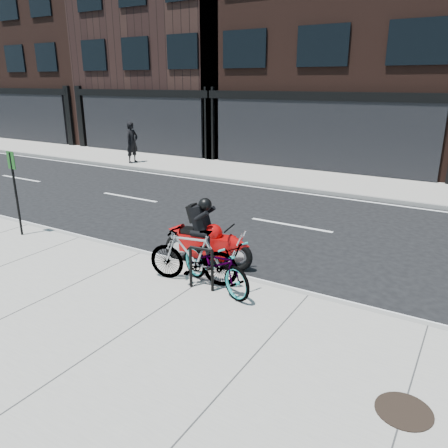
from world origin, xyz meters
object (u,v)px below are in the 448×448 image
Objects in this scene: bike_rack at (201,265)px; bicycle_rear at (193,256)px; motorcycle at (211,239)px; manhole_cover at (404,411)px; bicycle_front at (215,263)px; sign_post at (15,186)px; pedestrian at (132,142)px.

bicycle_rear is (-0.31, 0.17, 0.05)m from bike_rack.
motorcycle is 5.16m from manhole_cover.
bike_rack is 0.26m from bicycle_front.
bicycle_front is at bearing -63.77° from motorcycle.
bike_rack is at bearing 0.96° from sign_post.
pedestrian is at bearing 119.64° from sign_post.
bicycle_front is 5.84m from sign_post.
sign_post is at bearing -177.64° from motorcycle.
manhole_cover is at bearing -40.97° from motorcycle.
motorcycle reaches higher than manhole_cover.
bicycle_front reaches higher than manhole_cover.
bike_rack is 0.46× the size of bicycle_rear.
bicycle_rear is at bearing 2.67° from sign_post.
motorcycle is at bearing -178.17° from bicycle_rear.
bike_rack is at bearing 48.89° from bicycle_rear.
sign_post is (-5.01, -1.06, 0.77)m from motorcycle.
bike_rack is 1.37m from motorcycle.
manhole_cover is at bearing -126.98° from pedestrian.
bike_rack is at bearing -74.66° from motorcycle.
sign_post is at bearing -152.42° from pedestrian.
bicycle_front is (0.20, 0.17, 0.01)m from bike_rack.
bicycle_rear reaches higher than bicycle_front.
manhole_cover is 0.31× the size of sign_post.
sign_post reaches higher than bike_rack.
manhole_cover is 9.62m from sign_post.
pedestrian reaches higher than bike_rack.
bike_rack is 1.26× the size of manhole_cover.
motorcycle is 3.08× the size of manhole_cover.
sign_post is at bearing -102.48° from bicycle_rear.
bicycle_front reaches higher than bike_rack.
manhole_cover is at bearing -6.95° from sign_post.
bicycle_rear is at bearing 158.69° from manhole_cover.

